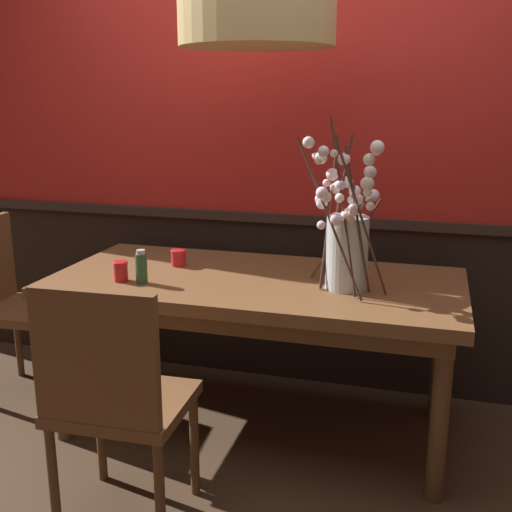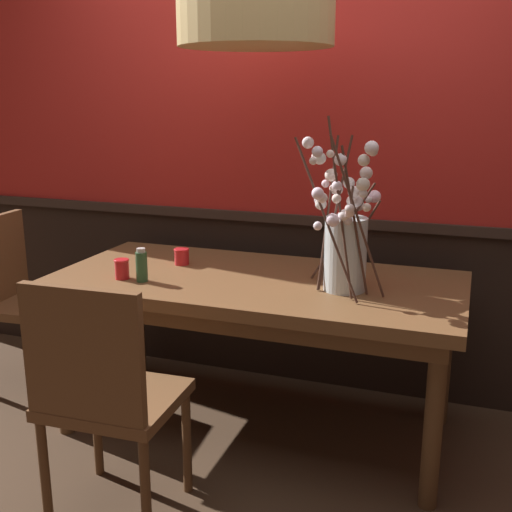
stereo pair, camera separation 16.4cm
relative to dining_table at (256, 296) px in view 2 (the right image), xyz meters
The scene contains 12 objects.
ground_plane 0.65m from the dining_table, ahead, with size 24.00×24.00×0.00m, color #422D1E.
back_wall 0.95m from the dining_table, 90.00° to the left, with size 4.93×0.14×2.77m.
dining_table is the anchor object (origin of this frame).
chair_far_side_right 0.93m from the dining_table, 70.06° to the left, with size 0.47×0.40×0.87m.
chair_head_west_end 1.33m from the dining_table, behind, with size 0.41×0.44×0.93m.
chair_far_side_left 0.92m from the dining_table, 110.10° to the left, with size 0.44×0.42×0.90m.
chair_near_side_left 0.87m from the dining_table, 108.72° to the right, with size 0.48×0.43×0.94m.
vase_with_blossoms 0.50m from the dining_table, ahead, with size 0.39×0.51×0.72m.
candle_holder_nearer_center 0.44m from the dining_table, 167.21° to the left, with size 0.07×0.07×0.08m.
candle_holder_nearer_edge 0.61m from the dining_table, 158.94° to the right, with size 0.07×0.07×0.09m.
condiment_bottle 0.53m from the dining_table, 154.19° to the right, with size 0.05×0.05×0.15m.
pendant_lamp 1.19m from the dining_table, 71.29° to the right, with size 0.62×0.62×1.05m.
Camera 2 is at (0.90, -2.53, 1.53)m, focal length 43.82 mm.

